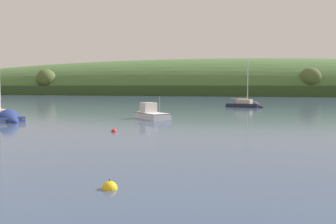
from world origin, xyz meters
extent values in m
cube|color=#314A21|center=(18.97, 190.15, 2.40)|extent=(558.17, 98.09, 4.79)
ellipsoid|color=#476B38|center=(-36.94, 207.15, 0.00)|extent=(448.57, 106.89, 41.06)
sphere|color=#4C5B33|center=(-112.59, 170.67, 8.70)|extent=(11.16, 11.16, 11.16)
sphere|color=#4C5B33|center=(27.83, 180.70, 8.32)|extent=(10.07, 10.07, 10.07)
cone|color=navy|center=(-11.89, 31.46, 0.04)|extent=(3.05, 3.81, 3.32)
cube|color=#232328|center=(10.84, 76.27, 0.13)|extent=(7.74, 4.52, 1.31)
cone|color=#232328|center=(14.35, 75.31, 0.13)|extent=(2.44, 2.97, 2.58)
cube|color=navy|center=(10.84, 76.27, 0.43)|extent=(7.75, 4.55, 0.16)
cube|color=#BCB299|center=(11.01, 76.23, 1.25)|extent=(3.65, 2.63, 0.93)
cylinder|color=silver|center=(11.72, 76.03, 5.68)|extent=(0.19, 0.19, 9.78)
cylinder|color=silver|center=(9.87, 76.54, 1.86)|extent=(3.73, 1.16, 0.15)
cube|color=white|center=(2.77, 42.26, 0.27)|extent=(6.29, 6.05, 1.19)
cone|color=white|center=(0.51, 44.30, 0.27)|extent=(2.30, 2.41, 2.39)
cube|color=black|center=(2.77, 42.26, 0.82)|extent=(6.33, 6.09, 0.08)
cube|color=silver|center=(1.77, 43.17, 1.56)|extent=(2.68, 2.69, 1.39)
cube|color=#192833|center=(1.12, 43.75, 1.77)|extent=(1.17, 1.29, 0.78)
cylinder|color=#B2B2B7|center=(4.38, 40.81, 2.05)|extent=(0.06, 0.06, 2.37)
sphere|color=red|center=(4.42, 27.39, 0.00)|extent=(0.59, 0.59, 0.59)
cylinder|color=black|center=(4.42, 27.39, 0.33)|extent=(0.04, 0.04, 0.08)
sphere|color=yellow|center=(13.95, 8.58, 0.00)|extent=(0.71, 0.71, 0.71)
cylinder|color=black|center=(13.95, 8.58, 0.40)|extent=(0.04, 0.04, 0.08)
camera|label=1|loc=(21.78, -6.01, 4.60)|focal=39.65mm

